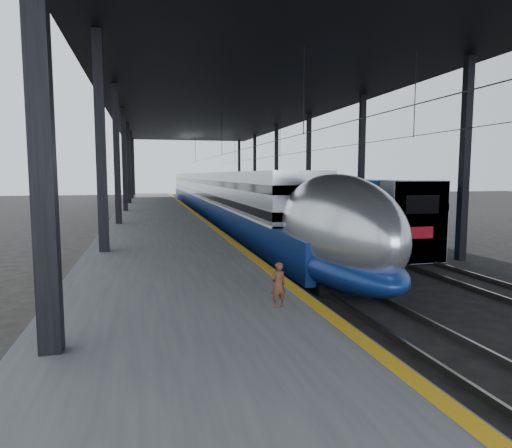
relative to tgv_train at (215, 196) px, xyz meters
name	(u,v)px	position (x,y,z in m)	size (l,w,h in m)	color
ground	(294,304)	(-2.00, -29.20, -1.88)	(160.00, 160.00, 0.00)	black
platform	(157,222)	(-5.50, -9.20, -1.38)	(6.00, 80.00, 1.00)	#4C4C4F
yellow_strip	(197,215)	(-2.70, -9.20, -0.88)	(0.30, 80.00, 0.01)	#C89012
rails	(267,225)	(2.50, -9.20, -1.80)	(6.52, 80.00, 0.16)	slate
canopy	(232,100)	(-0.10, -9.20, 7.23)	(18.00, 75.00, 9.47)	black
tgv_train	(215,196)	(0.00, 0.00, 0.00)	(2.81, 65.20, 4.02)	#B7B9BE
second_train	(261,195)	(5.00, 2.27, -0.06)	(2.61, 56.05, 3.60)	navy
child	(278,285)	(-3.55, -32.70, -0.38)	(0.36, 0.24, 0.99)	#4E291A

